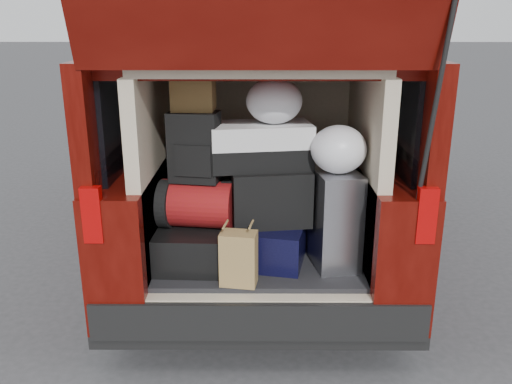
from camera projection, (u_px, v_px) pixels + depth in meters
ground at (259, 347)px, 3.42m from camera, size 80.00×80.00×0.00m
minivan at (259, 141)px, 4.90m from camera, size 1.90×5.35×2.77m
load_floor at (259, 288)px, 3.60m from camera, size 1.24×1.05×0.55m
black_hardshell at (195, 242)px, 3.34m from camera, size 0.44×0.59×0.23m
navy_hardshell at (269, 239)px, 3.38m from camera, size 0.54×0.62×0.24m
silver_roller at (334, 218)px, 3.24m from camera, size 0.31×0.43×0.59m
kraft_bag at (239, 259)px, 3.02m from camera, size 0.22×0.16×0.31m
red_duffel at (197, 204)px, 3.25m from camera, size 0.47×0.34×0.28m
black_soft_case at (271, 196)px, 3.27m from camera, size 0.50×0.34×0.34m
backpack at (195, 147)px, 3.16m from camera, size 0.31×0.22×0.41m
twotone_duffel at (260, 146)px, 3.22m from camera, size 0.63×0.39×0.27m
grocery_sack_lower at (194, 91)px, 3.12m from camera, size 0.25×0.21×0.22m
plastic_bag_center at (274, 101)px, 3.14m from camera, size 0.36×0.34×0.26m
plastic_bag_right at (339, 149)px, 3.07m from camera, size 0.35×0.33×0.28m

